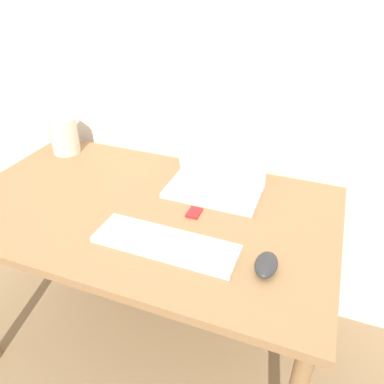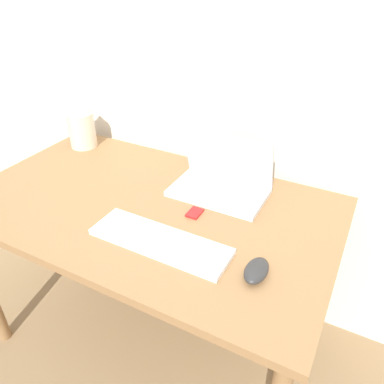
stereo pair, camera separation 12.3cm
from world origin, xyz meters
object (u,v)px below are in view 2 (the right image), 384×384
(mouse, at_px, (256,271))
(keyboard, at_px, (160,241))
(vase, at_px, (81,123))
(laptop, at_px, (222,180))
(mp3_player, at_px, (195,213))

(mouse, bearing_deg, keyboard, -178.19)
(keyboard, distance_m, mouse, 0.31)
(keyboard, height_order, vase, vase)
(laptop, distance_m, mp3_player, 0.19)
(vase, bearing_deg, keyboard, -32.29)
(laptop, height_order, keyboard, laptop)
(keyboard, height_order, mouse, mouse)
(keyboard, xyz_separation_m, mp3_player, (0.02, 0.19, -0.01))
(laptop, xyz_separation_m, mp3_player, (-0.02, -0.18, -0.05))
(keyboard, bearing_deg, mp3_player, 83.40)
(mouse, height_order, mp3_player, mouse)
(laptop, bearing_deg, vase, 174.83)
(mouse, relative_size, vase, 0.48)
(laptop, xyz_separation_m, vase, (-0.73, 0.07, 0.06))
(mp3_player, bearing_deg, mouse, -32.16)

